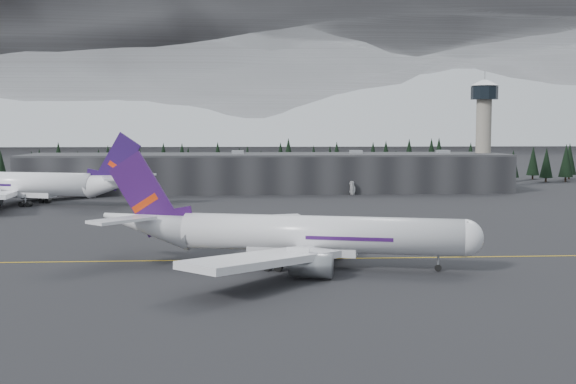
{
  "coord_description": "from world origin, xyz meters",
  "views": [
    {
      "loc": [
        -9.05,
        -117.33,
        21.25
      ],
      "look_at": [
        0.0,
        20.0,
        9.0
      ],
      "focal_mm": 45.0,
      "sensor_mm": 36.0,
      "label": 1
    }
  ],
  "objects": [
    {
      "name": "gse_vehicle_a",
      "position": [
        -54.27,
        104.56,
        0.75
      ],
      "size": [
        3.36,
        5.75,
        1.5
      ],
      "primitive_type": "imported",
      "rotation": [
        0.0,
        0.0,
        0.17
      ],
      "color": "silver",
      "rests_on": "ground"
    },
    {
      "name": "taxiline",
      "position": [
        0.0,
        -2.0,
        0.01
      ],
      "size": [
        400.0,
        0.4,
        0.02
      ],
      "primitive_type": "cube",
      "color": "gold",
      "rests_on": "ground"
    },
    {
      "name": "jet_parked",
      "position": [
        -67.18,
        85.71,
        5.69
      ],
      "size": [
        67.0,
        60.65,
        20.17
      ],
      "rotation": [
        0.0,
        0.0,
        2.85
      ],
      "color": "white",
      "rests_on": "ground"
    },
    {
      "name": "treeline",
      "position": [
        0.0,
        162.0,
        7.5
      ],
      "size": [
        360.0,
        20.0,
        15.0
      ],
      "primitive_type": "cube",
      "color": "black",
      "rests_on": "ground"
    },
    {
      "name": "terminal",
      "position": [
        0.0,
        125.0,
        6.3
      ],
      "size": [
        160.0,
        30.0,
        12.6
      ],
      "color": "black",
      "rests_on": "ground"
    },
    {
      "name": "jet_main",
      "position": [
        -2.04,
        -7.58,
        4.97
      ],
      "size": [
        58.81,
        53.59,
        17.63
      ],
      "rotation": [
        0.0,
        0.0,
        -0.25
      ],
      "color": "silver",
      "rests_on": "ground"
    },
    {
      "name": "gse_vehicle_b",
      "position": [
        26.49,
        108.76,
        0.76
      ],
      "size": [
        4.81,
        3.45,
        1.52
      ],
      "primitive_type": "imported",
      "rotation": [
        0.0,
        0.0,
        -1.15
      ],
      "color": "silver",
      "rests_on": "ground"
    },
    {
      "name": "mountain_ridge",
      "position": [
        0.0,
        1000.0,
        0.0
      ],
      "size": [
        4400.0,
        900.0,
        420.0
      ],
      "primitive_type": null,
      "color": "white",
      "rests_on": "ground"
    },
    {
      "name": "ground",
      "position": [
        0.0,
        0.0,
        0.0
      ],
      "size": [
        1400.0,
        1400.0,
        0.0
      ],
      "primitive_type": "plane",
      "color": "black",
      "rests_on": "ground"
    },
    {
      "name": "control_tower",
      "position": [
        75.0,
        128.0,
        23.41
      ],
      "size": [
        10.0,
        10.0,
        37.7
      ],
      "color": "gray",
      "rests_on": "ground"
    }
  ]
}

